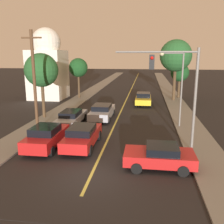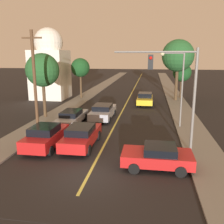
{
  "view_description": "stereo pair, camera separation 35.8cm",
  "coord_description": "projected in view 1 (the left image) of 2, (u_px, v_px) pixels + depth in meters",
  "views": [
    {
      "loc": [
        2.75,
        -11.78,
        6.23
      ],
      "look_at": [
        0.0,
        8.1,
        1.6
      ],
      "focal_mm": 40.0,
      "sensor_mm": 36.0,
      "label": 1
    },
    {
      "loc": [
        3.1,
        -11.73,
        6.23
      ],
      "look_at": [
        0.0,
        8.1,
        1.6
      ],
      "focal_mm": 40.0,
      "sensor_mm": 36.0,
      "label": 2
    }
  ],
  "objects": [
    {
      "name": "ground_plane",
      "position": [
        91.0,
        176.0,
        13.14
      ],
      "size": [
        200.0,
        200.0,
        0.0
      ],
      "primitive_type": "plane",
      "color": "black"
    },
    {
      "name": "road_surface",
      "position": [
        132.0,
        88.0,
        47.89
      ],
      "size": [
        10.74,
        80.0,
        0.01
      ],
      "color": "black",
      "rests_on": "ground"
    },
    {
      "name": "sidewalk_left",
      "position": [
        98.0,
        87.0,
        48.76
      ],
      "size": [
        2.5,
        80.0,
        0.12
      ],
      "color": "gray",
      "rests_on": "ground"
    },
    {
      "name": "sidewalk_right",
      "position": [
        167.0,
        88.0,
        46.99
      ],
      "size": [
        2.5,
        80.0,
        0.12
      ],
      "color": "gray",
      "rests_on": "ground"
    },
    {
      "name": "car_near_lane_front",
      "position": [
        82.0,
        136.0,
        17.12
      ],
      "size": [
        1.96,
        4.84,
        1.5
      ],
      "color": "red",
      "rests_on": "ground"
    },
    {
      "name": "car_near_lane_second",
      "position": [
        102.0,
        111.0,
        24.68
      ],
      "size": [
        2.03,
        5.18,
        1.45
      ],
      "color": "#A5A8B2",
      "rests_on": "ground"
    },
    {
      "name": "car_outer_lane_front",
      "position": [
        46.0,
        137.0,
        16.9
      ],
      "size": [
        1.96,
        4.41,
        1.58
      ],
      "color": "red",
      "rests_on": "ground"
    },
    {
      "name": "car_outer_lane_second",
      "position": [
        71.0,
        117.0,
        22.49
      ],
      "size": [
        1.84,
        5.18,
        1.34
      ],
      "color": "#A5A8B2",
      "rests_on": "ground"
    },
    {
      "name": "car_far_oncoming",
      "position": [
        143.0,
        99.0,
        31.57
      ],
      "size": [
        2.02,
        4.6,
        1.53
      ],
      "rotation": [
        0.0,
        0.0,
        3.14
      ],
      "color": "gold",
      "rests_on": "ground"
    },
    {
      "name": "car_crossing_right",
      "position": [
        160.0,
        156.0,
        13.97
      ],
      "size": [
        3.91,
        2.08,
        1.33
      ],
      "rotation": [
        0.0,
        0.0,
        1.57
      ],
      "color": "red",
      "rests_on": "ground"
    },
    {
      "name": "traffic_signal_mast",
      "position": [
        177.0,
        83.0,
        15.39
      ],
      "size": [
        5.07,
        0.42,
        6.52
      ],
      "color": "slate",
      "rests_on": "ground"
    },
    {
      "name": "streetlamp_right",
      "position": [
        176.0,
        78.0,
        21.04
      ],
      "size": [
        2.02,
        0.36,
        6.37
      ],
      "color": "slate",
      "rests_on": "ground"
    },
    {
      "name": "utility_pole_left",
      "position": [
        34.0,
        80.0,
        19.53
      ],
      "size": [
        1.6,
        0.24,
        7.96
      ],
      "color": "#513823",
      "rests_on": "ground"
    },
    {
      "name": "tree_left_near",
      "position": [
        41.0,
        70.0,
        23.98
      ],
      "size": [
        3.24,
        3.24,
        6.27
      ],
      "color": "#4C3823",
      "rests_on": "ground"
    },
    {
      "name": "tree_left_far",
      "position": [
        78.0,
        68.0,
        35.06
      ],
      "size": [
        2.63,
        2.63,
        5.64
      ],
      "color": "#4C3823",
      "rests_on": "ground"
    },
    {
      "name": "tree_right_near",
      "position": [
        180.0,
        73.0,
        35.56
      ],
      "size": [
        2.6,
        2.6,
        4.94
      ],
      "color": "#4C3823",
      "rests_on": "ground"
    },
    {
      "name": "tree_right_far",
      "position": [
        176.0,
        56.0,
        33.17
      ],
      "size": [
        4.24,
        4.24,
        8.1
      ],
      "color": "#4C3823",
      "rests_on": "ground"
    },
    {
      "name": "domed_building_left",
      "position": [
        48.0,
        66.0,
        35.36
      ],
      "size": [
        4.74,
        4.74,
        9.9
      ],
      "color": "silver",
      "rests_on": "ground"
    }
  ]
}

